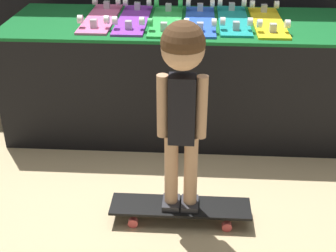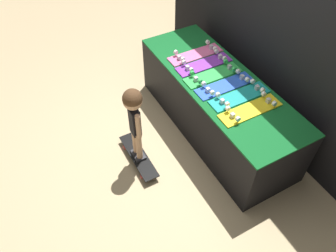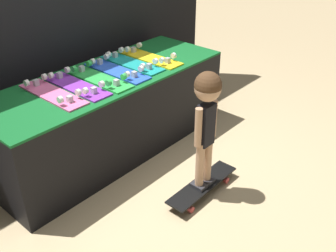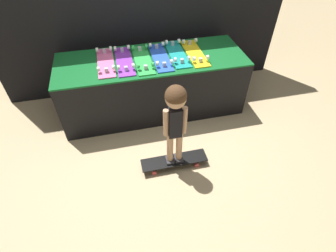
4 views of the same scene
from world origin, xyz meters
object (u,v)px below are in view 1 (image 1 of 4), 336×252
skateboard_pink_on_rack (101,17)px  skateboard_yellow_on_rack (268,21)px  skateboard_on_floor (180,208)px  skateboard_blue_on_rack (200,20)px  skateboard_purple_on_rack (133,18)px  child (182,85)px  skateboard_green_on_rack (166,20)px  skateboard_teal_on_rack (234,19)px

skateboard_pink_on_rack → skateboard_yellow_on_rack: size_ratio=1.00×
skateboard_on_floor → skateboard_blue_on_rack: bearing=85.8°
skateboard_pink_on_rack → skateboard_blue_on_rack: (0.66, -0.03, 0.00)m
skateboard_purple_on_rack → child: size_ratio=0.70×
skateboard_yellow_on_rack → child: size_ratio=0.70×
skateboard_pink_on_rack → skateboard_yellow_on_rack: 1.10m
skateboard_green_on_rack → skateboard_blue_on_rack: 0.22m
skateboard_blue_on_rack → skateboard_on_floor: bearing=-94.2°
skateboard_blue_on_rack → skateboard_on_floor: size_ratio=0.94×
skateboard_green_on_rack → skateboard_yellow_on_rack: same height
skateboard_green_on_rack → child: child is taller
skateboard_pink_on_rack → skateboard_yellow_on_rack: bearing=-1.2°
skateboard_pink_on_rack → skateboard_on_floor: size_ratio=0.94×
skateboard_purple_on_rack → skateboard_on_floor: size_ratio=0.94×
skateboard_yellow_on_rack → child: (-0.52, -1.07, 0.00)m
skateboard_blue_on_rack → skateboard_on_floor: 1.28m
skateboard_pink_on_rack → child: size_ratio=0.70×
skateboard_pink_on_rack → skateboard_blue_on_rack: bearing=-2.3°
skateboard_green_on_rack → skateboard_purple_on_rack: bearing=174.2°
skateboard_on_floor → child: bearing=0.0°
skateboard_green_on_rack → skateboard_teal_on_rack: 0.44m
child → skateboard_pink_on_rack: bearing=118.8°
skateboard_purple_on_rack → child: child is taller
skateboard_blue_on_rack → skateboard_teal_on_rack: size_ratio=1.00×
skateboard_blue_on_rack → skateboard_on_floor: skateboard_blue_on_rack is taller
skateboard_teal_on_rack → child: (-0.30, -1.10, 0.00)m
skateboard_teal_on_rack → skateboard_on_floor: size_ratio=0.94×
skateboard_green_on_rack → skateboard_blue_on_rack: (0.22, 0.01, 0.00)m
skateboard_teal_on_rack → skateboard_blue_on_rack: bearing=-171.5°
skateboard_green_on_rack → skateboard_yellow_on_rack: bearing=1.4°
skateboard_yellow_on_rack → child: child is taller
skateboard_pink_on_rack → child: bearing=-62.0°
skateboard_purple_on_rack → skateboard_green_on_rack: size_ratio=1.00×
skateboard_teal_on_rack → skateboard_yellow_on_rack: (0.22, -0.03, 0.00)m
skateboard_purple_on_rack → skateboard_teal_on_rack: 0.66m
skateboard_teal_on_rack → skateboard_yellow_on_rack: 0.22m
skateboard_green_on_rack → child: (0.14, -1.05, 0.00)m
skateboard_green_on_rack → skateboard_yellow_on_rack: (0.66, 0.02, 0.00)m
skateboard_purple_on_rack → skateboard_pink_on_rack: bearing=175.6°
skateboard_blue_on_rack → skateboard_yellow_on_rack: 0.44m
skateboard_purple_on_rack → skateboard_green_on_rack: 0.22m
child → skateboard_teal_on_rack: bearing=75.5°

